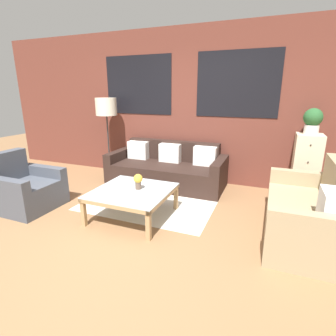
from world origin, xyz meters
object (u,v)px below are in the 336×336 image
Objects in this scene: armchair_corner at (26,190)px; flower_vase at (138,180)px; potted_plant at (313,120)px; drawer_cabinet at (305,167)px; couch_dark at (167,170)px; coffee_table at (133,194)px; floor_lamp at (106,109)px; settee_vintage at (308,214)px.

armchair_corner reaches higher than flower_vase.
potted_plant is 1.85× the size of flower_vase.
armchair_corner is 4.33m from drawer_cabinet.
couch_dark is 10.01× the size of flower_vase.
potted_plant reaches higher than couch_dark.
coffee_table is (1.63, 0.31, 0.07)m from armchair_corner.
floor_lamp is (0.27, 1.78, 1.07)m from armchair_corner.
coffee_table is 2.25m from floor_lamp.
drawer_cabinet is 2.68× the size of potted_plant.
potted_plant is (2.30, 0.20, 0.98)m from couch_dark.
settee_vintage is 1.66m from potted_plant.
flower_vase is (-2.12, -0.21, 0.21)m from settee_vintage.
potted_plant is at bearing 26.59° from armchair_corner.
potted_plant is 2.78m from flower_vase.
coffee_table is at bearing -132.24° from flower_vase.
floor_lamp reaches higher than flower_vase.
flower_vase is at bearing -174.22° from settee_vintage.
coffee_table is at bearing -143.92° from potted_plant.
floor_lamp is at bearing -177.59° from potted_plant.
drawer_cabinet is at bearing 36.08° from coffee_table.
settee_vintage reaches higher than flower_vase.
floor_lamp is (-1.36, 1.48, 1.00)m from coffee_table.
floor_lamp reaches higher than armchair_corner.
drawer_cabinet reaches higher than couch_dark.
settee_vintage is 2.14m from flower_vase.
potted_plant is at bearing 87.53° from settee_vintage.
floor_lamp is at bearing 132.74° from coffee_table.
couch_dark is 2.02× the size of drawer_cabinet.
drawer_cabinet is at bearing 26.59° from armchair_corner.
potted_plant is (0.00, 0.00, 0.74)m from drawer_cabinet.
coffee_table is at bearing -47.26° from floor_lamp.
armchair_corner is at bearing -167.59° from flower_vase.
settee_vintage is at bearing -27.05° from couch_dark.
floor_lamp is (-3.54, 1.20, 1.04)m from settee_vintage.
drawer_cabinet is 4.95× the size of flower_vase.
settee_vintage is at bearing 7.29° from coffee_table.
couch_dark is at bearing 152.95° from settee_vintage.
floor_lamp is 3.60m from potted_plant.
settee_vintage is at bearing -92.47° from drawer_cabinet.
coffee_table is at bearing -172.71° from settee_vintage.
drawer_cabinet is (0.06, 1.35, 0.22)m from settee_vintage.
drawer_cabinet is (3.87, 1.94, 0.25)m from armchair_corner.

